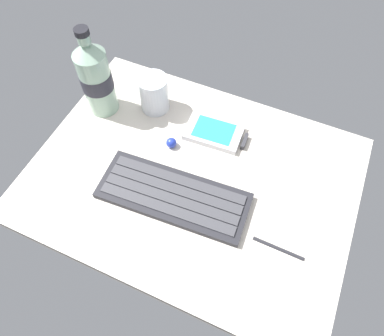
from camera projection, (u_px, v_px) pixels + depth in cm
name	position (u px, v px, depth cm)	size (l,w,h in cm)	color
ground_plane	(192.00, 179.00, 72.56)	(64.00, 48.00, 2.80)	beige
keyboard	(173.00, 196.00, 68.57)	(29.62, 12.76, 1.70)	#232328
handheld_device	(217.00, 133.00, 76.62)	(13.13, 8.33, 1.50)	silver
juice_cup	(154.00, 95.00, 78.20)	(6.40, 6.40, 8.50)	silver
water_bottle	(96.00, 78.00, 73.85)	(6.73, 6.73, 20.80)	#9EC1A8
trackball_mouse	(171.00, 143.00, 74.81)	(2.20, 2.20, 2.20)	#2338B2
stylus_pen	(278.00, 248.00, 63.56)	(0.70, 0.70, 9.50)	#26262B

